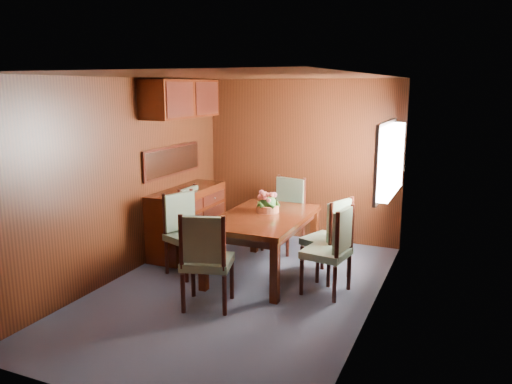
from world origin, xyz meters
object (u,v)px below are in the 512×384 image
at_px(sideboard, 188,220).
at_px(chair_left_near, 185,228).
at_px(chair_right_near, 333,246).
at_px(chair_head, 206,256).
at_px(flower_centerpiece, 268,201).
at_px(dining_table, 263,224).

bearing_deg(sideboard, chair_left_near, -60.76).
distance_m(sideboard, chair_right_near, 2.36).
bearing_deg(sideboard, chair_right_near, -16.17).
distance_m(chair_head, flower_centerpiece, 1.39).
height_order(chair_right_near, chair_head, chair_head).
bearing_deg(dining_table, chair_head, -98.29).
height_order(dining_table, flower_centerpiece, flower_centerpiece).
relative_size(sideboard, chair_left_near, 1.38).
relative_size(dining_table, chair_left_near, 1.58).
relative_size(chair_left_near, flower_centerpiece, 3.37).
bearing_deg(chair_right_near, flower_centerpiece, 73.87).
xyz_separation_m(sideboard, chair_left_near, (0.40, -0.72, 0.12)).
relative_size(sideboard, dining_table, 0.87).
bearing_deg(sideboard, dining_table, -16.98).
bearing_deg(chair_right_near, chair_left_near, 100.47).
height_order(sideboard, flower_centerpiece, flower_centerpiece).
bearing_deg(chair_head, chair_left_near, 116.07).
bearing_deg(chair_right_near, chair_head, 137.79).
relative_size(chair_right_near, flower_centerpiece, 3.36).
distance_m(chair_right_near, chair_head, 1.43).
xyz_separation_m(chair_left_near, flower_centerpiece, (0.90, 0.51, 0.33)).
distance_m(sideboard, chair_left_near, 0.84).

